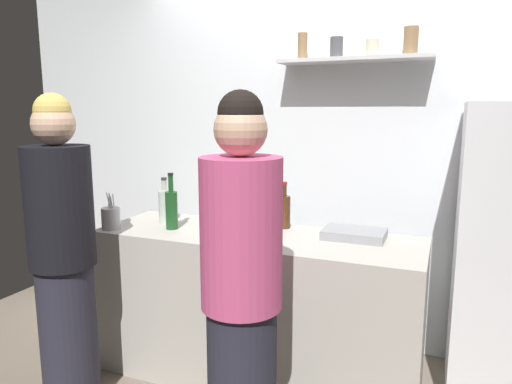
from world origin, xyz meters
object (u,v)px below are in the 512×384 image
(water_bottle_plastic, at_px, (249,215))
(person_blonde, at_px, (63,257))
(utensil_holder, at_px, (111,218))
(wine_bottle_pale_glass, at_px, (165,205))
(baking_pan, at_px, (354,234))
(person_pink_top, at_px, (242,296))
(wine_bottle_green_glass, at_px, (172,208))
(wine_bottle_amber_glass, at_px, (284,210))

(water_bottle_plastic, height_order, person_blonde, person_blonde)
(utensil_holder, distance_m, wine_bottle_pale_glass, 0.34)
(wine_bottle_pale_glass, height_order, water_bottle_plastic, wine_bottle_pale_glass)
(water_bottle_plastic, bearing_deg, baking_pan, 4.95)
(person_pink_top, bearing_deg, person_blonde, 159.55)
(person_pink_top, bearing_deg, water_bottle_plastic, 96.60)
(person_blonde, bearing_deg, baking_pan, 24.86)
(baking_pan, distance_m, water_bottle_plastic, 0.63)
(baking_pan, distance_m, utensil_holder, 1.45)
(person_blonde, bearing_deg, water_bottle_plastic, 38.73)
(baking_pan, relative_size, person_blonde, 0.20)
(baking_pan, distance_m, wine_bottle_green_glass, 1.09)
(water_bottle_plastic, xyz_separation_m, person_blonde, (-0.77, -0.71, -0.15))
(baking_pan, xyz_separation_m, wine_bottle_amber_glass, (-0.44, 0.07, 0.08))
(baking_pan, bearing_deg, wine_bottle_pale_glass, -176.19)
(utensil_holder, distance_m, wine_bottle_green_glass, 0.38)
(baking_pan, bearing_deg, water_bottle_plastic, -175.05)
(person_pink_top, bearing_deg, wine_bottle_amber_glass, 84.01)
(wine_bottle_amber_glass, relative_size, water_bottle_plastic, 1.34)
(wine_bottle_amber_glass, bearing_deg, wine_bottle_green_glass, -155.92)
(person_blonde, bearing_deg, utensil_holder, 88.98)
(person_pink_top, relative_size, person_blonde, 1.00)
(wine_bottle_pale_glass, bearing_deg, wine_bottle_amber_glass, 11.35)
(baking_pan, relative_size, water_bottle_plastic, 1.60)
(wine_bottle_green_glass, bearing_deg, utensil_holder, -158.15)
(wine_bottle_green_glass, distance_m, person_pink_top, 1.03)
(utensil_holder, relative_size, person_blonde, 0.13)
(utensil_holder, distance_m, water_bottle_plastic, 0.84)
(water_bottle_plastic, bearing_deg, wine_bottle_amber_glass, 35.41)
(wine_bottle_amber_glass, relative_size, wine_bottle_green_glass, 0.83)
(person_pink_top, xyz_separation_m, person_blonde, (-1.08, 0.12, 0.00))
(baking_pan, relative_size, utensil_holder, 1.51)
(wine_bottle_pale_glass, bearing_deg, utensil_holder, -128.82)
(utensil_holder, height_order, wine_bottle_amber_glass, wine_bottle_amber_glass)
(utensil_holder, height_order, person_blonde, person_blonde)
(wine_bottle_amber_glass, xyz_separation_m, person_blonde, (-0.95, -0.83, -0.16))
(utensil_holder, height_order, water_bottle_plastic, utensil_holder)
(wine_bottle_green_glass, bearing_deg, baking_pan, 10.96)
(wine_bottle_pale_glass, relative_size, wine_bottle_green_glass, 0.85)
(wine_bottle_pale_glass, xyz_separation_m, wine_bottle_amber_glass, (0.75, 0.15, -0.00))
(water_bottle_plastic, bearing_deg, utensil_holder, -159.80)
(utensil_holder, xyz_separation_m, person_blonde, (0.02, -0.42, -0.12))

